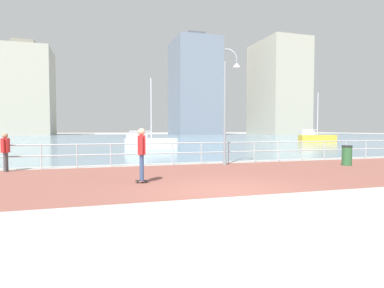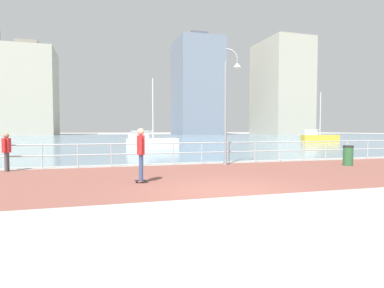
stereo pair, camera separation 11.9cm
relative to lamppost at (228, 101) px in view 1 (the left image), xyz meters
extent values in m
plane|color=#ADAAA5|center=(-2.48, 34.09, -2.99)|extent=(220.00, 220.00, 0.00)
cube|color=brown|center=(-2.48, -2.94, -2.98)|extent=(28.00, 7.27, 0.01)
cube|color=#6B899E|center=(-2.48, 45.70, -2.98)|extent=(180.00, 88.00, 0.00)
cylinder|color=#B2BCC1|center=(-9.48, 0.70, -2.48)|extent=(0.05, 0.05, 1.02)
cylinder|color=#B2BCC1|center=(-8.08, 0.70, -2.48)|extent=(0.05, 0.05, 1.02)
cylinder|color=#B2BCC1|center=(-6.68, 0.70, -2.48)|extent=(0.05, 0.05, 1.02)
cylinder|color=#B2BCC1|center=(-5.28, 0.70, -2.48)|extent=(0.05, 0.05, 1.02)
cylinder|color=#B2BCC1|center=(-3.88, 0.70, -2.48)|extent=(0.05, 0.05, 1.02)
cylinder|color=#B2BCC1|center=(-2.48, 0.70, -2.48)|extent=(0.05, 0.05, 1.02)
cylinder|color=#B2BCC1|center=(-1.08, 0.70, -2.48)|extent=(0.05, 0.05, 1.02)
cylinder|color=#B2BCC1|center=(0.32, 0.70, -2.48)|extent=(0.05, 0.05, 1.02)
cylinder|color=#B2BCC1|center=(1.72, 0.70, -2.48)|extent=(0.05, 0.05, 1.02)
cylinder|color=#B2BCC1|center=(3.12, 0.70, -2.48)|extent=(0.05, 0.05, 1.02)
cylinder|color=#B2BCC1|center=(4.52, 0.70, -2.48)|extent=(0.05, 0.05, 1.02)
cylinder|color=#B2BCC1|center=(5.92, 0.70, -2.48)|extent=(0.05, 0.05, 1.02)
cylinder|color=#B2BCC1|center=(7.32, 0.70, -2.48)|extent=(0.05, 0.05, 1.02)
cylinder|color=#B2BCC1|center=(8.72, 0.70, -2.48)|extent=(0.05, 0.05, 1.02)
cylinder|color=#B2BCC1|center=(-2.48, 0.70, -1.97)|extent=(25.20, 0.06, 0.06)
cylinder|color=#B2BCC1|center=(-2.48, 0.70, -2.43)|extent=(25.20, 0.06, 0.06)
cylinder|color=gray|center=(-0.13, 0.10, -2.89)|extent=(0.19, 0.19, 0.20)
cylinder|color=gray|center=(-0.13, 0.10, -0.58)|extent=(0.12, 0.12, 4.81)
cylinder|color=gray|center=(-0.07, 0.05, 2.36)|extent=(0.20, 0.18, 0.11)
cylinder|color=gray|center=(0.05, -0.04, 2.31)|extent=(0.20, 0.18, 0.15)
cylinder|color=gray|center=(0.16, -0.12, 2.23)|extent=(0.20, 0.18, 0.18)
cylinder|color=gray|center=(0.24, -0.18, 2.11)|extent=(0.18, 0.17, 0.19)
cylinder|color=gray|center=(0.29, -0.22, 1.97)|extent=(0.15, 0.14, 0.19)
cylinder|color=gray|center=(0.30, -0.23, 1.81)|extent=(0.12, 0.12, 0.17)
cone|color=silver|center=(0.30, -0.23, 1.61)|extent=(0.36, 0.36, 0.22)
cylinder|color=black|center=(-4.69, -3.91, -2.96)|extent=(0.06, 0.04, 0.06)
cylinder|color=black|center=(-4.68, -3.84, -2.96)|extent=(0.06, 0.04, 0.06)
cylinder|color=black|center=(-4.43, -3.95, -2.96)|extent=(0.06, 0.04, 0.06)
cylinder|color=black|center=(-4.42, -3.87, -2.96)|extent=(0.06, 0.04, 0.06)
cube|color=black|center=(-4.56, -3.89, -2.91)|extent=(0.41, 0.16, 0.02)
cylinder|color=#384C7A|center=(-4.57, -3.97, -2.50)|extent=(0.15, 0.15, 0.80)
cylinder|color=#384C7A|center=(-4.55, -3.81, -2.50)|extent=(0.15, 0.15, 0.80)
cube|color=red|center=(-4.56, -3.89, -1.80)|extent=(0.28, 0.37, 0.59)
cylinder|color=red|center=(-4.59, -4.12, -1.79)|extent=(0.10, 0.10, 0.56)
cylinder|color=red|center=(-4.53, -3.66, -1.79)|extent=(0.10, 0.10, 0.56)
sphere|color=#DBAD89|center=(-4.56, -3.89, -1.39)|extent=(0.22, 0.22, 0.22)
cylinder|color=#4C4C51|center=(-9.31, 0.43, -2.61)|extent=(0.14, 0.14, 0.75)
cylinder|color=#4C4C51|center=(-9.32, 0.27, -2.61)|extent=(0.14, 0.14, 0.75)
cube|color=red|center=(-9.32, 0.35, -1.95)|extent=(0.27, 0.36, 0.56)
cylinder|color=red|center=(-9.30, 0.58, -1.94)|extent=(0.10, 0.10, 0.53)
cylinder|color=red|center=(-9.34, 0.12, -1.94)|extent=(0.10, 0.10, 0.53)
sphere|color=#A37A5B|center=(-9.32, 0.35, -1.56)|extent=(0.21, 0.21, 0.21)
cylinder|color=#2D6638|center=(5.16, -1.77, -2.56)|extent=(0.44, 0.44, 0.85)
cylinder|color=#262628|center=(5.16, -1.77, -2.10)|extent=(0.46, 0.46, 0.08)
cube|color=white|center=(-1.46, 12.79, -2.54)|extent=(4.36, 2.07, 0.90)
cube|color=silver|center=(-2.69, 12.55, -1.84)|extent=(1.65, 1.18, 0.50)
cylinder|color=silver|center=(-1.46, 12.79, 0.41)|extent=(0.10, 0.10, 4.99)
cylinder|color=silver|center=(-2.36, 12.61, -1.49)|extent=(1.87, 0.43, 0.08)
cube|color=gold|center=(20.64, 20.15, -2.51)|extent=(4.62, 2.30, 0.95)
cube|color=silver|center=(19.34, 20.44, -1.78)|extent=(1.76, 1.28, 0.53)
cylinder|color=silver|center=(20.64, 20.15, 0.59)|extent=(0.11, 0.11, 5.27)
cylinder|color=silver|center=(19.69, 20.36, -1.41)|extent=(1.96, 0.52, 0.08)
cube|color=slate|center=(22.71, 79.16, 11.00)|extent=(12.78, 15.76, 27.97)
cube|color=#4E5560|center=(22.71, 79.16, 25.98)|extent=(5.11, 6.30, 2.00)
cube|color=#B2AD99|center=(-24.90, 88.59, 9.29)|extent=(14.48, 15.36, 24.55)
cube|color=gray|center=(-24.90, 88.59, 22.57)|extent=(5.79, 6.15, 2.00)
cube|color=#B2AD99|center=(48.31, 74.41, 11.21)|extent=(12.43, 17.89, 28.39)
cube|color=gray|center=(48.31, 74.41, 26.40)|extent=(4.97, 7.15, 2.00)
camera|label=1|loc=(-5.92, -13.87, -1.31)|focal=30.17mm
camera|label=2|loc=(-5.80, -13.90, -1.31)|focal=30.17mm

